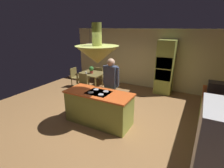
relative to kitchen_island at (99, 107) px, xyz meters
The scene contains 18 objects.
ground 0.51m from the kitchen_island, 90.00° to the left, with size 8.16×8.16×0.00m, color #9E7042.
wall_back 3.74m from the kitchen_island, 90.00° to the left, with size 6.80×0.10×2.55m, color beige.
kitchen_island is the anchor object (origin of this frame).
counter_run_right 2.95m from the kitchen_island, 15.72° to the left, with size 0.73×2.54×0.92m.
oven_tower 3.48m from the kitchen_island, 71.26° to the left, with size 0.66×0.62×2.15m.
dining_table 2.71m from the kitchen_island, 128.99° to the left, with size 1.02×0.91×0.76m.
person_at_island 0.87m from the kitchen_island, 87.66° to the left, with size 0.53×0.23×1.75m.
range_hood 1.51m from the kitchen_island, ahead, with size 1.10×1.10×1.00m.
pendant_light_over_table 3.04m from the kitchen_island, 128.99° to the left, with size 0.32×0.32×0.82m.
chair_facing_island 2.22m from the kitchen_island, 140.04° to the left, with size 0.40×0.40×0.87m.
chair_by_back_wall 3.26m from the kitchen_island, 121.49° to the left, with size 0.40×0.40×0.87m.
chair_at_corner 3.33m from the kitchen_island, 140.94° to the left, with size 0.40×0.40×0.87m.
potted_plant_on_table 2.69m from the kitchen_island, 128.95° to the left, with size 0.20×0.20×0.30m.
cup_on_table 2.62m from the kitchen_island, 133.85° to the left, with size 0.07×0.07×0.09m, color white.
canister_flour 2.90m from the kitchen_island, ahead, with size 0.11×0.11×0.17m, color #E0B78C.
canister_sugar 2.91m from the kitchen_island, ahead, with size 0.11×0.11×0.14m, color silver.
canister_tea 2.94m from the kitchen_island, 10.66° to the left, with size 0.13×0.13×0.21m, color #E0B78C.
microwave_on_counter 3.29m from the kitchen_island, 28.64° to the left, with size 0.46×0.36×0.28m, color #232326.
Camera 1 is at (2.36, -3.81, 2.62)m, focal length 27.15 mm.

